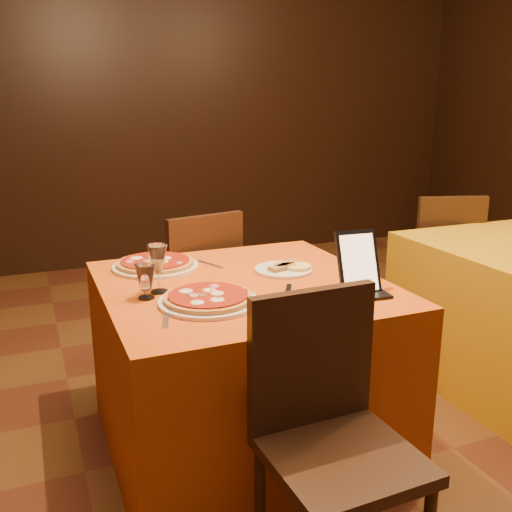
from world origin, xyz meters
name	(u,v)px	position (x,y,z in m)	size (l,w,h in m)	color
floor	(381,469)	(0.00, 0.00, -0.01)	(6.00, 7.00, 0.01)	#5E2D19
wall_back	(165,108)	(0.00, 3.50, 1.40)	(6.00, 0.01, 2.80)	black
main_table	(243,367)	(-0.46, 0.36, 0.38)	(1.10, 1.10, 0.75)	#C74E0C
chair_main_near	(342,457)	(-0.46, -0.44, 0.46)	(0.40, 0.40, 0.91)	black
chair_main_far	(190,292)	(-0.46, 1.17, 0.46)	(0.41, 0.41, 0.91)	black
chair_side_far	(435,262)	(1.18, 1.16, 0.46)	(0.38, 0.38, 0.91)	black
pizza_near	(208,299)	(-0.67, 0.18, 0.77)	(0.36, 0.36, 0.03)	white
pizza_far	(155,264)	(-0.74, 0.70, 0.77)	(0.37, 0.37, 0.03)	white
cutlet_dish	(283,269)	(-0.25, 0.44, 0.76)	(0.25, 0.25, 0.03)	white
wine_glass	(158,268)	(-0.80, 0.37, 0.84)	(0.08, 0.08, 0.19)	#FEE390
water_glass	(146,282)	(-0.86, 0.32, 0.81)	(0.07, 0.07, 0.13)	silver
tablet	(358,262)	(-0.11, 0.08, 0.87)	(0.16, 0.01, 0.24)	black
knife	(287,297)	(-0.38, 0.12, 0.75)	(0.21, 0.02, 0.01)	#ABAAB1
fork_near	(166,318)	(-0.84, 0.08, 0.75)	(0.17, 0.02, 0.01)	silver
fork_far	(210,264)	(-0.51, 0.65, 0.75)	(0.17, 0.02, 0.01)	#B1B2B8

